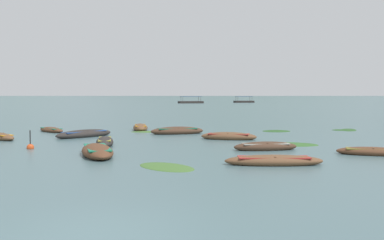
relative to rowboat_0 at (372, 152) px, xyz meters
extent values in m
plane|color=slate|center=(-11.67, 1488.75, -0.15)|extent=(6000.00, 6000.00, 0.00)
cone|color=slate|center=(-602.69, 1746.33, 134.44)|extent=(693.01, 693.01, 269.19)
cone|color=#56665B|center=(273.05, 1753.17, 214.02)|extent=(1490.17, 1490.17, 428.34)
ellipsoid|color=brown|center=(0.00, 0.00, -0.01)|extent=(3.54, 2.11, 0.49)
cube|color=olive|center=(0.00, 0.00, 0.14)|extent=(2.55, 1.52, 0.05)
cube|color=brown|center=(0.00, 0.00, 0.19)|extent=(0.31, 0.67, 0.04)
ellipsoid|color=#4C3323|center=(-9.13, 12.04, 0.05)|extent=(4.24, 2.13, 0.68)
cube|color=#197A56|center=(-9.13, 12.04, 0.26)|extent=(3.05, 1.53, 0.05)
cube|color=#4C3323|center=(-9.13, 12.04, 0.31)|extent=(0.26, 0.91, 0.04)
ellipsoid|color=brown|center=(-5.59, -2.56, 0.00)|extent=(4.23, 1.40, 0.52)
cube|color=#B22D28|center=(-5.59, -2.56, 0.16)|extent=(3.04, 1.01, 0.05)
cube|color=brown|center=(-5.59, -2.56, 0.21)|extent=(0.13, 0.76, 0.04)
ellipsoid|color=#2D2826|center=(-13.64, 5.22, 0.02)|extent=(1.39, 3.70, 0.58)
cube|color=olive|center=(-13.64, 5.22, 0.19)|extent=(1.00, 2.66, 0.05)
cube|color=#2D2826|center=(-13.64, 5.22, 0.24)|extent=(0.68, 0.15, 0.04)
ellipsoid|color=brown|center=(-19.03, 14.49, -0.01)|extent=(2.90, 3.20, 0.47)
cube|color=#197A56|center=(-19.03, 14.49, 0.13)|extent=(2.09, 2.30, 0.05)
cube|color=brown|center=(-19.03, 14.49, 0.18)|extent=(0.58, 0.50, 0.04)
ellipsoid|color=brown|center=(-5.89, 7.77, 0.03)|extent=(3.88, 2.21, 0.61)
cube|color=#B22D28|center=(-5.89, 7.77, 0.21)|extent=(2.79, 1.59, 0.05)
cube|color=brown|center=(-5.89, 7.77, 0.26)|extent=(0.31, 0.80, 0.04)
ellipsoid|color=brown|center=(-13.43, 0.79, 0.04)|extent=(2.49, 4.67, 0.65)
cube|color=#197A56|center=(-13.43, 0.79, 0.24)|extent=(1.80, 3.36, 0.05)
cube|color=brown|center=(-13.43, 0.79, 0.29)|extent=(0.97, 0.32, 0.04)
ellipsoid|color=brown|center=(-12.07, 15.80, 0.04)|extent=(1.49, 3.85, 0.65)
cube|color=orange|center=(-12.07, 15.80, 0.24)|extent=(1.07, 2.77, 0.05)
cube|color=brown|center=(-12.07, 15.80, 0.29)|extent=(0.81, 0.15, 0.04)
ellipsoid|color=#2D2826|center=(-15.68, 10.12, 0.04)|extent=(4.02, 3.97, 0.64)
cube|color=#28519E|center=(-15.68, 10.12, 0.23)|extent=(2.90, 2.86, 0.05)
cube|color=#2D2826|center=(-15.68, 10.12, 0.28)|extent=(0.63, 0.64, 0.04)
ellipsoid|color=#4C3323|center=(-4.78, 2.22, 0.02)|extent=(3.52, 1.26, 0.57)
cube|color=#B7B2A3|center=(-4.78, 2.22, 0.19)|extent=(2.54, 0.91, 0.05)
cube|color=#4C3323|center=(-4.78, 2.22, 0.24)|extent=(0.13, 0.68, 0.04)
cube|color=#2D2826|center=(-0.32, 127.23, 0.12)|extent=(8.93, 4.99, 0.90)
cylinder|color=#4C4742|center=(2.51, 129.13, 1.24)|extent=(0.10, 0.10, 1.80)
cylinder|color=#4C4742|center=(3.08, 127.04, 1.24)|extent=(0.10, 0.10, 1.80)
cylinder|color=#4C4742|center=(-3.71, 127.43, 1.24)|extent=(0.10, 0.10, 1.80)
cylinder|color=#4C4742|center=(-3.14, 125.34, 1.24)|extent=(0.10, 0.10, 1.80)
cube|color=#334C75|center=(-0.32, 127.23, 2.14)|extent=(7.50, 4.19, 0.12)
cube|color=#2D2826|center=(19.86, 136.36, 0.12)|extent=(7.52, 4.06, 0.90)
cylinder|color=#4C4742|center=(22.35, 137.91, 1.24)|extent=(0.10, 0.10, 1.80)
cylinder|color=#4C4742|center=(22.72, 135.69, 1.24)|extent=(0.10, 0.10, 1.80)
cylinder|color=#4C4742|center=(17.00, 137.04, 1.24)|extent=(0.10, 0.10, 1.80)
cylinder|color=#4C4742|center=(17.36, 134.82, 1.24)|extent=(0.10, 0.10, 1.80)
cube|color=#334C75|center=(19.86, 136.36, 2.14)|extent=(6.32, 3.41, 0.12)
sphere|color=#DB4C1E|center=(-17.43, 3.57, -0.08)|extent=(0.39, 0.39, 0.39)
cylinder|color=black|center=(-17.43, 3.57, 0.39)|extent=(0.06, 0.06, 0.93)
ellipsoid|color=#2D5628|center=(4.40, 14.37, -0.15)|extent=(1.51, 1.46, 0.14)
ellipsoid|color=#2D5628|center=(-1.07, 13.80, -0.15)|extent=(2.93, 2.79, 0.14)
ellipsoid|color=#2D5628|center=(5.24, 14.50, -0.15)|extent=(2.23, 2.96, 0.14)
ellipsoid|color=#38662D|center=(-2.85, 4.65, -0.15)|extent=(4.00, 3.05, 0.14)
ellipsoid|color=#477033|center=(-11.15, 13.75, -0.15)|extent=(3.33, 1.45, 0.14)
ellipsoid|color=#477033|center=(-10.11, -2.87, -0.15)|extent=(3.10, 3.29, 0.14)
camera|label=1|loc=(-10.30, -20.31, 2.79)|focal=40.41mm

